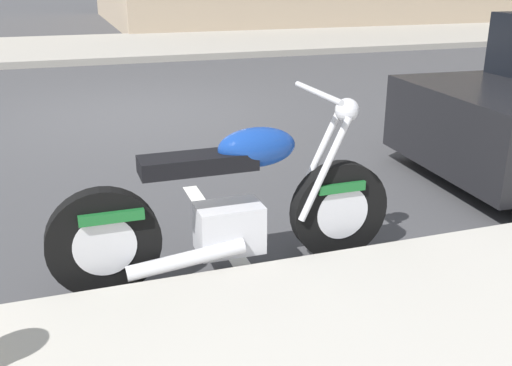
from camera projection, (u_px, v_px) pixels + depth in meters
name	position (u px, v px, depth m)	size (l,w,h in m)	color
ground_plane	(141.00, 114.00, 7.76)	(260.00, 260.00, 0.00)	#3D3D3F
sidewalk_far_curb	(504.00, 32.00, 17.71)	(120.00, 5.00, 0.14)	gray
parking_stall_stripe	(223.00, 237.00, 4.15)	(0.12, 2.20, 0.01)	silver
parked_motorcycle	(232.00, 209.00, 3.53)	(2.14, 0.62, 1.12)	black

